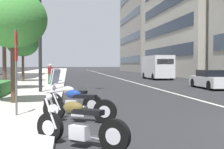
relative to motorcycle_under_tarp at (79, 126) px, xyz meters
The scene contains 13 objects.
sidewalk_right_plaza 30.64m from the motorcycle_under_tarp, ahead, with size 160.00×8.99×0.15m, color #B2ADA3.
lane_centre_stripe 35.70m from the motorcycle_under_tarp, ahead, with size 110.00×0.16×0.01m, color silver.
motorcycle_under_tarp is the anchor object (origin of this frame).
motorcycle_mid_row 2.61m from the motorcycle_under_tarp, ahead, with size 1.00×2.07×1.49m.
motorcycle_nearest_camera 3.97m from the motorcycle_under_tarp, ahead, with size 1.18×1.92×1.50m.
car_far_down_avenue 16.19m from the motorcycle_under_tarp, 35.94° to the right, with size 4.29×2.01×1.26m.
delivery_van_ahead 27.70m from the motorcycle_under_tarp, 20.20° to the right, with size 5.36×2.25×2.59m.
parking_sign_by_curb 3.76m from the motorcycle_under_tarp, 28.75° to the left, with size 0.32×0.06×2.48m.
street_lamp_with_banners 11.78m from the motorcycle_under_tarp, ahead, with size 1.26×2.69×8.36m.
street_tree_by_lamp_post 7.18m from the motorcycle_under_tarp, 20.57° to the left, with size 2.62×2.62×4.35m.
street_tree_far_plaza 13.90m from the motorcycle_under_tarp, 17.27° to the left, with size 2.96×2.96×5.57m.
street_tree_mid_sidewalk 22.28m from the motorcycle_under_tarp, 10.87° to the left, with size 2.81×2.81×4.59m.
pedestrian_on_plaza 17.01m from the motorcycle_under_tarp, ahead, with size 0.47×0.39×1.53m.
Camera 1 is at (-6.14, 5.94, 1.63)m, focal length 48.06 mm.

